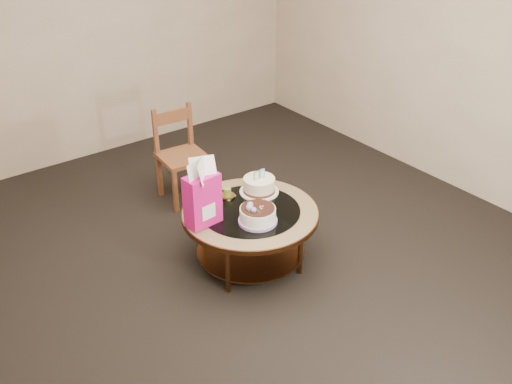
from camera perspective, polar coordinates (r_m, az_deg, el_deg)
ground at (r=4.45m, az=-0.55°, el=-6.82°), size 5.00×5.00×0.00m
room_walls at (r=3.73m, az=-0.67°, el=12.46°), size 4.52×5.02×2.61m
coffee_table at (r=4.23m, az=-0.58°, el=-2.73°), size 1.02×1.02×0.46m
decorated_cake at (r=4.03m, az=0.15°, el=-2.38°), size 0.28×0.28×0.16m
cream_cake at (r=4.38m, az=0.32°, el=0.65°), size 0.30×0.30×0.19m
gift_bag at (r=3.94m, az=-5.41°, el=-0.13°), size 0.26×0.19×0.49m
pillar_candle at (r=4.34m, az=-2.88°, el=-0.19°), size 0.12×0.12×0.09m
dining_chair at (r=5.11m, az=-7.52°, el=3.75°), size 0.42×0.42×0.84m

